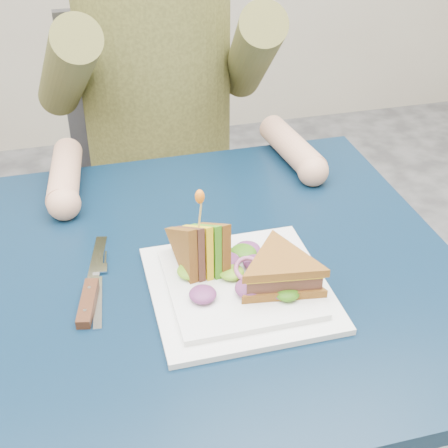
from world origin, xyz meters
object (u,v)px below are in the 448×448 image
object	(u,v)px
diner	(155,38)
knife	(90,294)
chair	(157,166)
sandwich_flat	(281,272)
table	(221,301)
sandwich_upright	(201,249)
fork	(99,290)
plate	(239,286)

from	to	relation	value
diner	knife	world-z (taller)	diner
chair	sandwich_flat	xyz separation A→B (m)	(0.06, -0.79, 0.23)
table	sandwich_upright	bearing A→B (deg)	-143.89
diner	fork	distance (m)	0.65
plate	table	bearing A→B (deg)	96.85
sandwich_flat	sandwich_upright	size ratio (longest dim) A/B	1.14
table	sandwich_flat	bearing A→B (deg)	-56.87
chair	table	bearing A→B (deg)	-90.00
chair	fork	bearing A→B (deg)	-105.32
plate	sandwich_upright	bearing A→B (deg)	135.99
chair	sandwich_upright	size ratio (longest dim) A/B	6.62
plate	sandwich_upright	size ratio (longest dim) A/B	1.85
sandwich_upright	knife	size ratio (longest dim) A/B	0.64
table	sandwich_flat	distance (m)	0.17
sandwich_flat	fork	world-z (taller)	sandwich_flat
chair	knife	xyz separation A→B (m)	(-0.21, -0.72, 0.20)
plate	fork	distance (m)	0.21
sandwich_flat	sandwich_upright	xyz separation A→B (m)	(-0.10, 0.07, 0.01)
table	chair	world-z (taller)	chair
chair	sandwich_upright	bearing A→B (deg)	-93.03
table	chair	distance (m)	0.70
plate	sandwich_flat	size ratio (longest dim) A/B	1.62
sandwich_upright	sandwich_flat	bearing A→B (deg)	-34.57
diner	sandwich_flat	xyz separation A→B (m)	(0.06, -0.67, -0.14)
fork	diner	bearing A→B (deg)	71.97
sandwich_flat	sandwich_upright	world-z (taller)	sandwich_upright
diner	sandwich_flat	world-z (taller)	diner
chair	sandwich_flat	bearing A→B (deg)	-85.37
diner	knife	bearing A→B (deg)	-108.90
diner	sandwich_upright	bearing A→B (deg)	-93.59
fork	table	bearing A→B (deg)	5.84
plate	knife	world-z (taller)	plate
fork	knife	xyz separation A→B (m)	(-0.01, -0.01, 0.00)
fork	knife	world-z (taller)	knife
table	sandwich_flat	xyz separation A→B (m)	(0.06, -0.10, 0.12)
plate	sandwich_upright	world-z (taller)	sandwich_upright
sandwich_flat	knife	bearing A→B (deg)	166.30
sandwich_flat	table	bearing A→B (deg)	123.13
sandwich_upright	fork	world-z (taller)	sandwich_upright
sandwich_flat	fork	bearing A→B (deg)	163.21
diner	fork	world-z (taller)	diner
diner	plate	bearing A→B (deg)	-89.23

